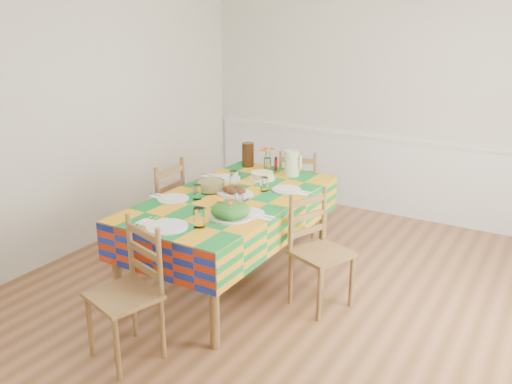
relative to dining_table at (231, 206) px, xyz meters
The scene contains 22 objects.
room 0.90m from the dining_table, 15.19° to the right, with size 4.58×5.08×2.78m.
wainscot 2.41m from the dining_table, 75.87° to the left, with size 4.41×0.06×0.92m.
dining_table is the anchor object (origin of this frame).
setting_near_head 0.78m from the dining_table, 86.16° to the right, with size 0.49×0.32×0.14m.
setting_left_near 0.43m from the dining_table, 137.94° to the right, with size 0.47×0.28×0.12m.
setting_left_far 0.44m from the dining_table, 127.99° to the left, with size 0.51×0.31×0.14m.
setting_right_near 0.40m from the dining_table, 39.93° to the right, with size 0.46×0.27×0.12m.
setting_right_far 0.45m from the dining_table, 50.66° to the left, with size 0.47×0.27×0.12m.
meat_platter 0.13m from the dining_table, 93.24° to the left, with size 0.34×0.25×0.07m.
salad_platter 0.51m from the dining_table, 57.29° to the right, with size 0.33×0.33×0.14m.
pasta_bowl 0.27m from the dining_table, behind, with size 0.24×0.24×0.09m.
cake 0.57m from the dining_table, 92.37° to the left, with size 0.24×0.24×0.07m.
serving_utensils 0.22m from the dining_table, 38.48° to the right, with size 0.13×0.28×0.01m.
flower_vase 0.85m from the dining_table, 98.20° to the left, with size 0.15×0.13×0.24m.
hot_sauce 0.89m from the dining_table, 93.49° to the left, with size 0.03×0.03×0.14m, color #B1150E.
green_pitcher 0.84m from the dining_table, 78.98° to the left, with size 0.14×0.14×0.24m, color #B4D395.
tea_pitcher 0.96m from the dining_table, 113.00° to the left, with size 0.12×0.12×0.24m, color black.
name_card 0.97m from the dining_table, 90.93° to the right, with size 0.09×0.03×0.02m, color white.
chair_near 1.28m from the dining_table, 89.45° to the right, with size 0.51×0.50×0.95m.
chair_far 1.29m from the dining_table, 89.43° to the left, with size 0.50×0.49×0.92m.
chair_left 0.82m from the dining_table, behind, with size 0.42×0.44×0.98m.
chair_right 0.84m from the dining_table, ahead, with size 0.51×0.52×0.92m.
Camera 1 is at (1.79, -3.42, 2.24)m, focal length 38.00 mm.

